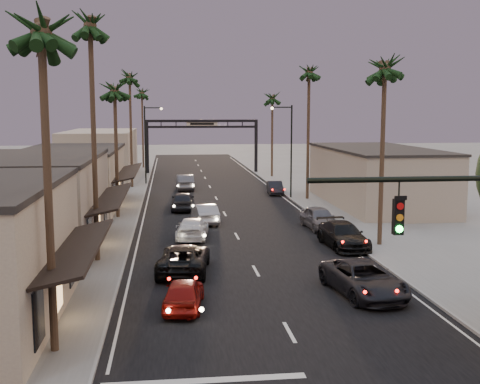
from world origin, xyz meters
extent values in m
plane|color=slate|center=(0.00, 40.00, 0.00)|extent=(200.00, 200.00, 0.00)
cube|color=black|center=(0.00, 45.00, 0.00)|extent=(14.00, 120.00, 0.02)
cube|color=slate|center=(-9.50, 52.00, 0.06)|extent=(5.00, 92.00, 0.12)
cube|color=slate|center=(9.50, 52.00, 0.06)|extent=(5.00, 92.00, 0.12)
cube|color=gray|center=(-13.00, 26.00, 2.75)|extent=(8.00, 14.00, 5.50)
cube|color=tan|center=(-13.00, 42.00, 2.50)|extent=(8.00, 16.00, 5.00)
cube|color=gray|center=(-13.00, 65.00, 3.00)|extent=(8.00, 20.00, 6.00)
cube|color=gray|center=(14.00, 40.00, 2.50)|extent=(8.00, 18.00, 5.00)
cylinder|color=black|center=(3.40, 4.00, 6.60)|extent=(8.40, 0.16, 0.16)
cube|color=black|center=(1.80, 4.00, 5.55)|extent=(0.28, 0.22, 1.00)
cube|color=black|center=(-7.40, 70.00, 3.50)|extent=(0.40, 0.40, 7.00)
cube|color=black|center=(7.40, 70.00, 3.50)|extent=(0.40, 0.40, 7.00)
cube|color=black|center=(0.00, 70.00, 7.10)|extent=(15.20, 0.35, 0.35)
cube|color=black|center=(0.00, 70.00, 6.30)|extent=(15.20, 0.30, 0.30)
cube|color=beige|center=(0.00, 69.98, 6.70)|extent=(4.20, 0.12, 1.00)
cylinder|color=black|center=(7.20, 45.00, 4.50)|extent=(0.16, 0.16, 9.00)
cylinder|color=black|center=(6.20, 45.00, 8.80)|extent=(2.00, 0.12, 0.12)
sphere|color=#FFD899|center=(5.30, 45.00, 8.70)|extent=(0.30, 0.30, 0.30)
cylinder|color=black|center=(-7.20, 58.00, 4.50)|extent=(0.16, 0.16, 9.00)
cylinder|color=black|center=(-6.20, 58.00, 8.80)|extent=(2.00, 0.12, 0.12)
sphere|color=#FFD899|center=(-5.30, 58.00, 8.70)|extent=(0.30, 0.30, 0.30)
cylinder|color=#38281C|center=(-8.60, 9.00, 5.50)|extent=(0.28, 0.28, 11.00)
sphere|color=black|center=(-8.60, 9.00, 11.60)|extent=(3.20, 3.20, 3.20)
cylinder|color=#38281C|center=(-8.60, 22.00, 6.50)|extent=(0.28, 0.28, 13.00)
sphere|color=black|center=(-8.60, 22.00, 13.60)|extent=(3.20, 3.20, 3.20)
cylinder|color=#38281C|center=(-8.60, 36.00, 5.00)|extent=(0.28, 0.28, 10.00)
sphere|color=black|center=(-8.60, 36.00, 10.60)|extent=(3.20, 3.20, 3.20)
cylinder|color=#38281C|center=(-8.60, 55.00, 6.00)|extent=(0.28, 0.28, 12.00)
sphere|color=black|center=(-8.60, 55.00, 12.60)|extent=(3.20, 3.20, 3.20)
cylinder|color=#38281C|center=(8.60, 24.00, 5.50)|extent=(0.28, 0.28, 11.00)
sphere|color=black|center=(8.60, 24.00, 11.60)|extent=(3.20, 3.20, 3.20)
cylinder|color=#38281C|center=(8.60, 44.00, 6.00)|extent=(0.28, 0.28, 12.00)
sphere|color=black|center=(8.60, 44.00, 12.60)|extent=(3.20, 3.20, 3.20)
cylinder|color=#38281C|center=(8.60, 64.00, 5.00)|extent=(0.28, 0.28, 10.00)
sphere|color=black|center=(8.60, 64.00, 10.60)|extent=(3.20, 3.20, 3.20)
cylinder|color=#38281C|center=(-8.30, 78.00, 5.50)|extent=(0.28, 0.28, 11.00)
sphere|color=black|center=(-8.30, 78.00, 11.60)|extent=(3.20, 3.20, 3.20)
imported|color=maroon|center=(-3.97, 13.31, 0.68)|extent=(2.09, 4.16, 1.36)
imported|color=black|center=(-3.81, 19.21, 0.75)|extent=(3.15, 5.69, 1.51)
imported|color=#929397|center=(-1.86, 33.08, 0.74)|extent=(2.00, 4.61, 1.47)
imported|color=silver|center=(-3.03, 27.58, 0.70)|extent=(2.54, 5.05, 1.41)
imported|color=black|center=(-3.39, 39.35, 0.81)|extent=(2.14, 4.84, 1.62)
imported|color=#4D4D52|center=(-2.85, 52.71, 0.82)|extent=(1.93, 5.06, 1.65)
imported|color=black|center=(4.34, 14.28, 0.77)|extent=(3.28, 5.82, 1.54)
imported|color=black|center=(6.20, 23.91, 0.78)|extent=(2.49, 5.47, 1.55)
imported|color=#525157|center=(6.20, 29.90, 0.80)|extent=(2.25, 4.82, 1.60)
imported|color=black|center=(6.20, 48.16, 0.67)|extent=(1.66, 4.12, 1.33)
camera|label=1|loc=(-4.50, -11.82, 8.48)|focal=45.00mm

